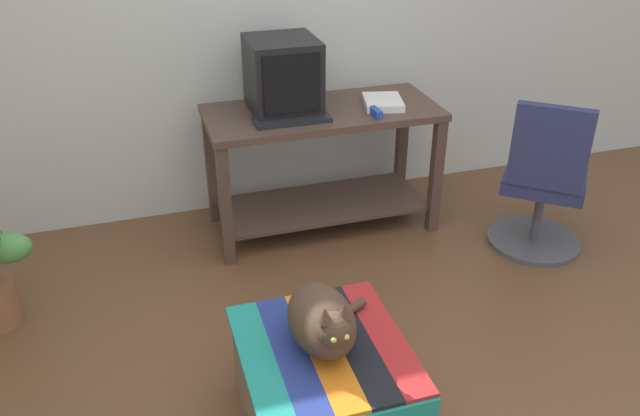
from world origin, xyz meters
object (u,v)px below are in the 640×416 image
Objects in this scene: desk at (322,149)px; ottoman_with_blanket at (324,387)px; office_chair at (543,187)px; stapler at (376,112)px; cat at (323,321)px; keyboard at (292,119)px; book at (383,102)px; tv_monitor at (283,76)px.

desk is 1.58m from ottoman_with_blanket.
office_chair is 8.09× the size of stapler.
stapler reaches higher than ottoman_with_blanket.
office_chair is (1.52, 0.87, -0.12)m from cat.
keyboard is at bearing -147.87° from desk.
book is 2.25× the size of stapler.
ottoman_with_blanket is at bearing -106.97° from desk.
keyboard reaches higher than desk.
stapler is (0.45, -0.05, 0.01)m from keyboard.
keyboard is (-0.00, -0.18, -0.18)m from tv_monitor.
office_chair reaches higher than desk.
tv_monitor is at bearing 150.94° from stapler.
keyboard is 1.39m from cat.
cat is (-0.79, -1.43, -0.24)m from book.
desk is 3.23× the size of keyboard.
office_chair is at bearing 30.09° from ottoman_with_blanket.
ottoman_with_blanket is 6.20× the size of stapler.
stapler reaches higher than keyboard.
tv_monitor reaches higher than book.
cat is at bearing 69.02° from office_chair.
tv_monitor is 0.57× the size of ottoman_with_blanket.
tv_monitor is 1.72m from ottoman_with_blanket.
keyboard reaches higher than ottoman_with_blanket.
tv_monitor reaches higher than stapler.
desk reaches higher than ottoman_with_blanket.
ottoman_with_blanket is 1.76m from office_chair.
desk is 0.40m from stapler.
keyboard is (-0.21, -0.13, 0.25)m from desk.
ottoman_with_blanket is at bearing 69.29° from office_chair.
office_chair is 0.99m from stapler.
ottoman_with_blanket is (-0.25, -1.35, -0.55)m from keyboard.
book is at bearing 61.10° from ottoman_with_blanket.
book reaches higher than ottoman_with_blanket.
book is at bearing 1.44° from office_chair.
tv_monitor is at bearing 11.85° from office_chair.
book is at bearing -7.19° from desk.
office_chair is (0.72, -0.56, -0.37)m from book.
tv_monitor is (-0.20, 0.05, 0.43)m from desk.
tv_monitor is at bearing 165.71° from desk.
book is at bearing 59.41° from cat.
office_chair reaches higher than cat.
office_chair is at bearing -28.71° from stapler.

